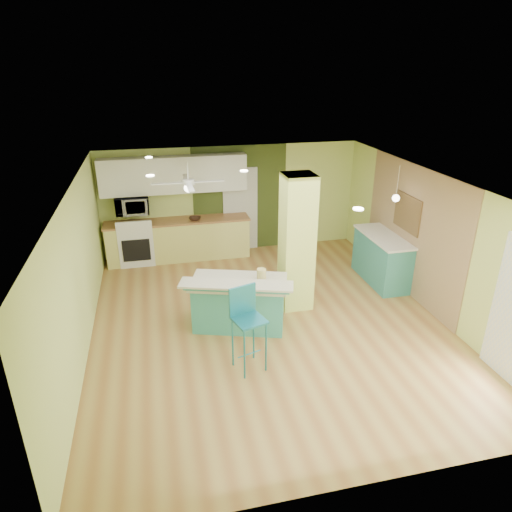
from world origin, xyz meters
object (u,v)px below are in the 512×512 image
Objects in this scene: side_counter at (382,258)px; peninsula at (239,302)px; canister at (261,274)px; bar_stool at (246,315)px; fruit_bowl at (195,219)px.

peninsula is at bearing -161.75° from side_counter.
canister reaches higher than peninsula.
bar_stool reaches higher than fruit_bowl.
canister is (0.39, 0.01, 0.49)m from peninsula.
side_counter is 8.49× the size of canister.
bar_stool is 4.24m from fruit_bowl.
canister is at bearing 18.83° from peninsula.
bar_stool is at bearing -86.04° from fruit_bowl.
peninsula is 3.38m from side_counter.
fruit_bowl is 3.18m from canister.
side_counter is 4.17m from fruit_bowl.
fruit_bowl is 1.49× the size of canister.
bar_stool is 4.00m from side_counter.
bar_stool reaches higher than canister.
side_counter is 5.70× the size of fruit_bowl.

